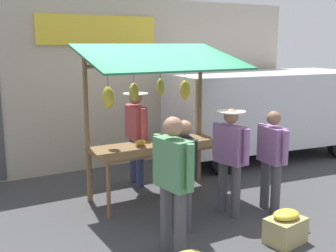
% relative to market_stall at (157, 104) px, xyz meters
% --- Properties ---
extents(ground_plane, '(40.00, 40.00, 0.00)m').
position_rel_market_stall_xyz_m(ground_plane, '(-0.01, 0.03, -1.55)').
color(ground_plane, '#424244').
extents(street_backdrop, '(9.00, 0.30, 3.40)m').
position_rel_market_stall_xyz_m(street_backdrop, '(0.05, -2.17, 0.15)').
color(street_backdrop, '#B2A893').
rests_on(street_backdrop, ground).
extents(market_stall, '(2.50, 1.46, 2.50)m').
position_rel_market_stall_xyz_m(market_stall, '(0.00, 0.00, 0.00)').
color(market_stall, brown).
rests_on(market_stall, ground).
extents(vendor_with_sunhat, '(0.44, 0.71, 1.69)m').
position_rel_market_stall_xyz_m(vendor_with_sunhat, '(0.04, -0.72, -0.54)').
color(vendor_with_sunhat, navy).
rests_on(vendor_with_sunhat, ground).
extents(shopper_with_ponytail, '(0.29, 0.71, 1.68)m').
position_rel_market_stall_xyz_m(shopper_with_ponytail, '(0.75, 1.78, -0.57)').
color(shopper_with_ponytail, '#4C4C51').
rests_on(shopper_with_ponytail, ground).
extents(shopper_in_striped_shirt, '(0.41, 0.68, 1.59)m').
position_rel_market_stall_xyz_m(shopper_in_striped_shirt, '(-0.57, 1.16, -0.62)').
color(shopper_in_striped_shirt, '#4C4C51').
rests_on(shopper_in_striped_shirt, ground).
extents(shopper_in_grey_tee, '(0.32, 0.64, 1.51)m').
position_rel_market_stall_xyz_m(shopper_in_grey_tee, '(0.25, 1.22, -0.69)').
color(shopper_in_grey_tee, '#4C4C51').
rests_on(shopper_in_grey_tee, ground).
extents(shopper_with_shopping_bag, '(0.26, 0.67, 1.53)m').
position_rel_market_stall_xyz_m(shopper_with_shopping_bag, '(-1.20, 1.35, -0.67)').
color(shopper_with_shopping_bag, '#4C4C51').
rests_on(shopper_with_shopping_bag, ground).
extents(parked_van, '(4.58, 2.33, 1.88)m').
position_rel_market_stall_xyz_m(parked_van, '(-3.14, -1.12, -0.43)').
color(parked_van, silver).
rests_on(parked_van, ground).
extents(produce_crate_near, '(0.54, 0.43, 0.44)m').
position_rel_market_stall_xyz_m(produce_crate_near, '(-0.63, 2.25, -1.35)').
color(produce_crate_near, tan).
rests_on(produce_crate_near, ground).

